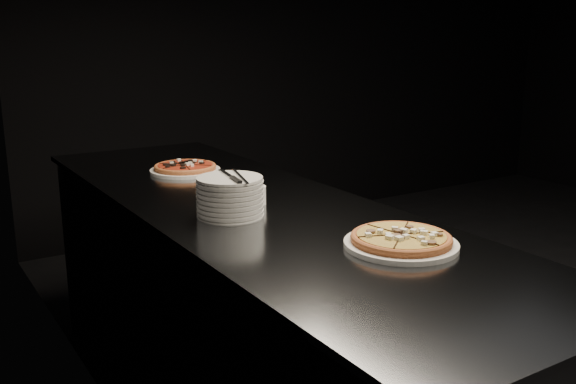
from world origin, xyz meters
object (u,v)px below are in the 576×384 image
counter (252,329)px  pizza_tomato (185,168)px  pizza_mushroom (401,240)px  plate_stack (230,196)px  cutlery (234,177)px  ramekin (255,195)px

counter → pizza_tomato: bearing=88.5°
pizza_mushroom → plate_stack: 0.57m
pizza_tomato → cutlery: 0.70m
pizza_mushroom → ramekin: 0.60m
plate_stack → ramekin: plate_stack is taller
ramekin → plate_stack: bearing=-150.1°
plate_stack → ramekin: size_ratio=2.92×
pizza_mushroom → ramekin: ramekin is taller
cutlery → ramekin: 0.18m
pizza_mushroom → plate_stack: plate_stack is taller
counter → plate_stack: plate_stack is taller
pizza_mushroom → plate_stack: bearing=115.6°
pizza_tomato → ramekin: 0.59m
plate_stack → pizza_mushroom: bearing=-64.4°
pizza_mushroom → pizza_tomato: size_ratio=1.12×
counter → ramekin: 0.49m
cutlery → pizza_tomato: bearing=89.5°
pizza_tomato → cutlery: (-0.13, -0.68, 0.11)m
pizza_tomato → cutlery: bearing=-100.8°
counter → pizza_mushroom: bearing=-78.8°
plate_stack → pizza_tomato: bearing=78.2°
pizza_tomato → cutlery: cutlery is taller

